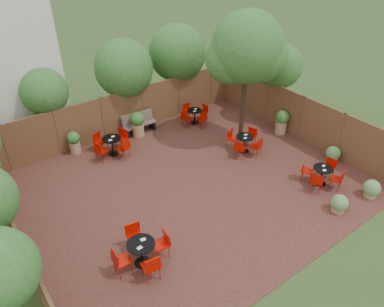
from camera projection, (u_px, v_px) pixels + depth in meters
ground at (190, 186)px, 13.86m from camera, size 80.00×80.00×0.00m
courtyard_paving at (190, 186)px, 13.85m from camera, size 12.00×10.00×0.02m
fence_back at (124, 113)px, 16.67m from camera, size 12.00×0.08×2.00m
fence_left at (16, 237)px, 10.32m from camera, size 0.08×10.00×2.00m
fence_right at (301, 117)px, 16.30m from camera, size 0.08×10.00×2.00m
overhang_foliage at (111, 92)px, 14.34m from camera, size 15.56×10.58×2.76m
courtyard_tree at (247, 52)px, 14.58m from camera, size 2.96×2.89×5.55m
park_bench_left at (139, 122)px, 16.93m from camera, size 1.56×0.59×0.95m
park_bench_right at (138, 123)px, 16.94m from camera, size 1.44×0.48×0.88m
bistro_tables at (197, 164)px, 14.28m from camera, size 8.80×8.04×0.92m
planters at (145, 134)px, 15.89m from camera, size 11.87×4.55×1.16m
low_shrubs at (348, 180)px, 13.60m from camera, size 3.02×2.81×0.66m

